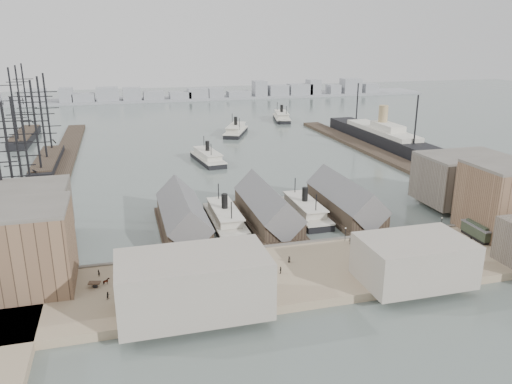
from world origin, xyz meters
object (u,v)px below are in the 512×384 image
object	(u,v)px
ocean_steamer	(382,136)
tram	(477,232)
horse_cart_center	(256,268)
ferry_docked_west	(225,217)
horse_cart_left	(102,282)
horse_cart_right	(371,263)

from	to	relation	value
ocean_steamer	tram	distance (m)	134.04
horse_cart_center	ferry_docked_west	bearing A→B (deg)	-2.01
tram	horse_cart_center	world-z (taller)	tram
horse_cart_left	horse_cart_right	world-z (taller)	horse_cart_right
ferry_docked_west	horse_cart_left	world-z (taller)	ferry_docked_west
ocean_steamer	horse_cart_center	distance (m)	168.00
tram	horse_cart_center	bearing A→B (deg)	-175.34
tram	horse_cart_center	size ratio (longest dim) A/B	2.17
ferry_docked_west	horse_cart_right	distance (m)	49.73
horse_cart_left	horse_cart_right	distance (m)	63.22
ocean_steamer	horse_cart_left	world-z (taller)	ocean_steamer
ferry_docked_west	horse_cart_center	distance (m)	36.84
horse_cart_center	horse_cart_right	distance (m)	28.18
ocean_steamer	horse_cart_center	xyz separation A→B (m)	(-105.22, -130.96, -1.60)
horse_cart_left	horse_cart_right	bearing A→B (deg)	-83.02
horse_cart_left	ferry_docked_west	bearing A→B (deg)	-32.38
ocean_steamer	ferry_docked_west	bearing A→B (deg)	-138.13
tram	ocean_steamer	bearing A→B (deg)	73.58
ferry_docked_west	tram	world-z (taller)	ferry_docked_west
tram	horse_cart_right	world-z (taller)	tram
ocean_steamer	horse_cart_left	bearing A→B (deg)	-137.50
tram	horse_cart_right	size ratio (longest dim) A/B	2.27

